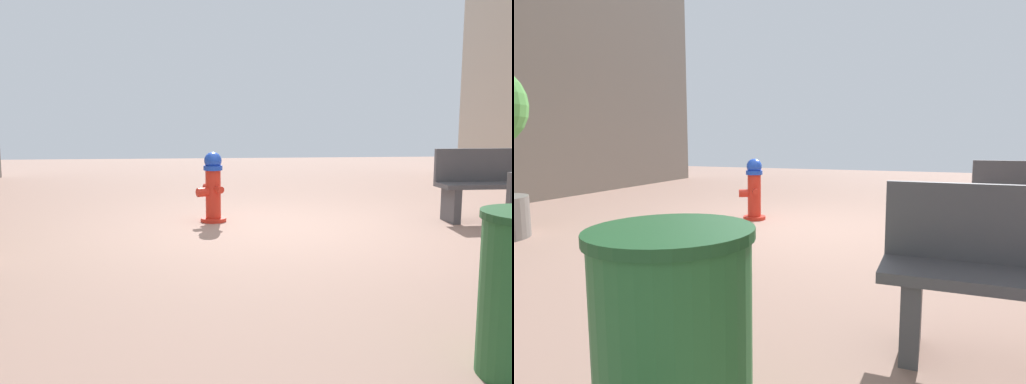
# 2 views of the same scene
# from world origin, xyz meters

# --- Properties ---
(ground_plane) EXTENTS (23.40, 23.40, 0.00)m
(ground_plane) POSITION_xyz_m (0.00, 0.00, 0.00)
(ground_plane) COLOR #9E7A6B
(fire_hydrant) EXTENTS (0.40, 0.41, 0.92)m
(fire_hydrant) POSITION_xyz_m (0.73, -0.48, 0.46)
(fire_hydrant) COLOR red
(fire_hydrant) RESTS_ON ground_plane
(bench_near) EXTENTS (1.56, 0.46, 0.95)m
(bench_near) POSITION_xyz_m (-2.99, -0.22, 0.49)
(bench_near) COLOR #4C4C51
(bench_near) RESTS_ON ground_plane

